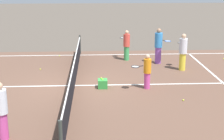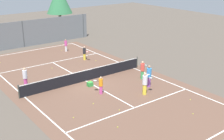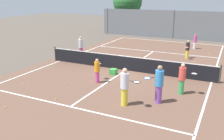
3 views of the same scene
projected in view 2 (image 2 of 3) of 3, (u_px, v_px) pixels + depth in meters
The scene contains 25 objects.
ground_plane at pixel (86, 81), 25.71m from camera, with size 80.00×80.00×0.00m, color brown.
court_surface at pixel (86, 81), 25.71m from camera, with size 13.00×25.00×0.01m.
tennis_net at pixel (86, 75), 25.53m from camera, with size 11.90×0.10×1.10m.
perimeter_fence at pixel (23, 34), 35.69m from camera, with size 18.00×0.12×3.20m.
player_0 at pixel (66, 45), 34.15m from camera, with size 0.31×0.31×1.44m.
player_1 at pixel (145, 83), 22.76m from camera, with size 0.96×0.40×1.80m.
player_2 at pixel (142, 70), 25.89m from camera, with size 0.93×0.55×1.64m.
player_3 at pixel (84, 53), 31.14m from camera, with size 0.33×0.88×1.46m.
player_4 at pixel (101, 85), 22.93m from camera, with size 0.55×0.89×1.44m.
player_5 at pixel (149, 76), 24.21m from camera, with size 0.90×0.80×1.85m.
player_6 at pixel (25, 77), 24.08m from camera, with size 0.37×0.37×1.71m.
ball_crate at pixel (90, 84), 24.57m from camera, with size 0.42×0.39×0.43m.
tennis_ball_0 at pixel (0, 62), 30.44m from camera, with size 0.07×0.07×0.07m, color #CCE533.
tennis_ball_1 at pixel (73, 118), 19.51m from camera, with size 0.07×0.07×0.07m, color #CCE533.
tennis_ball_2 at pixel (62, 50), 34.74m from camera, with size 0.07×0.07×0.07m, color #CCE533.
tennis_ball_3 at pixel (124, 65), 29.55m from camera, with size 0.07×0.07×0.07m, color #CCE533.
tennis_ball_4 at pixel (93, 104), 21.46m from camera, with size 0.07×0.07×0.07m, color #CCE533.
tennis_ball_5 at pixel (98, 69), 28.48m from camera, with size 0.07×0.07×0.07m, color #CCE533.
tennis_ball_6 at pixel (52, 68), 28.82m from camera, with size 0.07×0.07×0.07m, color #CCE533.
tennis_ball_7 at pixel (190, 100), 22.06m from camera, with size 0.07×0.07×0.07m, color #CCE533.
tennis_ball_8 at pixel (96, 60), 31.05m from camera, with size 0.07×0.07×0.07m, color #CCE533.
tennis_ball_9 at pixel (119, 110), 20.51m from camera, with size 0.07×0.07×0.07m, color #CCE533.
tennis_ball_10 at pixel (193, 114), 20.01m from camera, with size 0.07×0.07×0.07m, color #CCE533.
tennis_ball_11 at pixel (118, 127), 18.37m from camera, with size 0.07×0.07×0.07m, color #CCE533.
tennis_ball_12 at pixel (84, 52), 34.05m from camera, with size 0.07×0.07×0.07m, color #CCE533.
Camera 2 is at (-12.58, -20.43, 9.56)m, focal length 47.58 mm.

